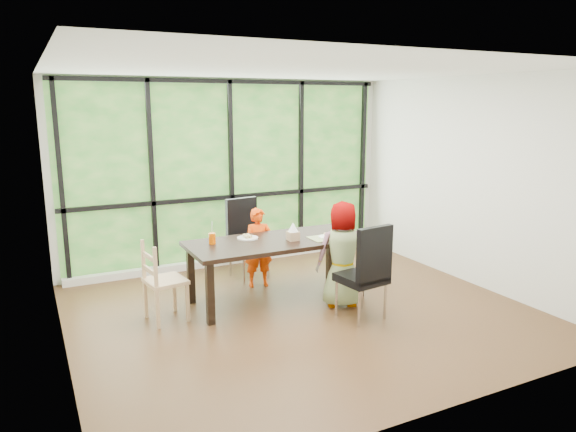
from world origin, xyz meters
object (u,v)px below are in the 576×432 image
at_px(chair_window_leather, 249,239).
at_px(dining_table, 277,270).
at_px(plate_near, 327,237).
at_px(tissue_box, 293,236).
at_px(child_toddler, 259,248).
at_px(white_mug, 345,228).
at_px(child_older, 344,254).
at_px(chair_interior_leather, 361,271).
at_px(orange_cup, 212,238).
at_px(plate_far, 248,238).
at_px(chair_end_beech, 165,281).
at_px(green_cup, 351,232).

bearing_deg(chair_window_leather, dining_table, -98.49).
distance_m(plate_near, tissue_box, 0.45).
height_order(child_toddler, white_mug, child_toddler).
bearing_deg(child_older, plate_near, -63.32).
xyz_separation_m(chair_window_leather, chair_interior_leather, (0.57, -1.86, 0.00)).
height_order(child_older, plate_near, child_older).
distance_m(orange_cup, tissue_box, 0.95).
distance_m(dining_table, plate_far, 0.52).
height_order(chair_interior_leather, chair_end_beech, chair_interior_leather).
height_order(chair_interior_leather, orange_cup, chair_interior_leather).
distance_m(chair_interior_leather, child_toddler, 1.60).
relative_size(chair_end_beech, plate_near, 4.09).
relative_size(plate_far, plate_near, 1.16).
height_order(chair_end_beech, tissue_box, chair_end_beech).
height_order(chair_window_leather, tissue_box, chair_window_leather).
relative_size(chair_end_beech, green_cup, 7.59).
bearing_deg(tissue_box, plate_far, 145.08).
bearing_deg(green_cup, child_older, -134.27).
xyz_separation_m(chair_end_beech, plate_near, (1.96, -0.15, 0.31)).
relative_size(child_toddler, orange_cup, 8.13).
xyz_separation_m(dining_table, plate_far, (-0.29, 0.21, 0.38)).
relative_size(green_cup, white_mug, 1.54).
bearing_deg(green_cup, white_mug, 72.07).
relative_size(plate_far, tissue_box, 2.03).
xyz_separation_m(child_older, orange_cup, (-1.38, 0.68, 0.19)).
relative_size(child_older, plate_near, 5.69).
xyz_separation_m(dining_table, child_older, (0.63, -0.52, 0.25)).
distance_m(child_toddler, plate_near, 0.97).
xyz_separation_m(dining_table, chair_end_beech, (-1.36, -0.02, 0.08)).
xyz_separation_m(white_mug, tissue_box, (-0.81, -0.13, 0.02)).
relative_size(child_older, green_cup, 10.55).
xyz_separation_m(orange_cup, tissue_box, (0.91, -0.28, -0.01)).
height_order(child_toddler, tissue_box, child_toddler).
xyz_separation_m(chair_window_leather, white_mug, (0.96, -0.90, 0.25)).
relative_size(plate_far, orange_cup, 2.01).
bearing_deg(child_toddler, white_mug, -17.67).
xyz_separation_m(dining_table, child_toddler, (-0.00, 0.55, 0.14)).
bearing_deg(child_older, plate_far, -16.39).
relative_size(dining_table, tissue_box, 16.97).
distance_m(child_toddler, white_mug, 1.14).
distance_m(chair_end_beech, tissue_box, 1.56).
bearing_deg(dining_table, green_cup, -16.05).
distance_m(white_mug, tissue_box, 0.82).
bearing_deg(white_mug, chair_end_beech, -178.88).
relative_size(plate_near, tissue_box, 1.75).
bearing_deg(chair_end_beech, child_older, -112.18).
height_order(plate_far, white_mug, white_mug).
relative_size(plate_near, orange_cup, 1.73).
height_order(chair_window_leather, plate_far, chair_window_leather).
bearing_deg(white_mug, green_cup, -107.93).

